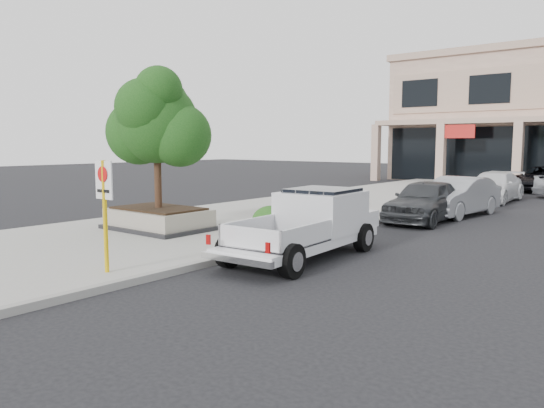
{
  "coord_description": "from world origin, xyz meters",
  "views": [
    {
      "loc": [
        7.04,
        -8.94,
        2.78
      ],
      "look_at": [
        -1.4,
        1.5,
        1.25
      ],
      "focal_mm": 35.0,
      "sensor_mm": 36.0,
      "label": 1
    }
  ],
  "objects_px": {
    "planter_tree": "(163,123)",
    "planter": "(159,219)",
    "curb_car_a": "(425,201)",
    "curb_car_c": "(493,187)",
    "curb_car_b": "(457,197)",
    "pickup_truck": "(302,225)",
    "no_parking_sign": "(105,201)",
    "curb_car_d": "(543,179)"
  },
  "relations": [
    {
      "from": "planter_tree",
      "to": "curb_car_b",
      "type": "relative_size",
      "value": 0.88
    },
    {
      "from": "planter",
      "to": "curb_car_c",
      "type": "distance_m",
      "value": 16.89
    },
    {
      "from": "no_parking_sign",
      "to": "curb_car_d",
      "type": "height_order",
      "value": "no_parking_sign"
    },
    {
      "from": "planter",
      "to": "curb_car_c",
      "type": "xyz_separation_m",
      "value": [
        5.23,
        16.06,
        0.23
      ]
    },
    {
      "from": "curb_car_b",
      "to": "pickup_truck",
      "type": "bearing_deg",
      "value": -84.9
    },
    {
      "from": "planter",
      "to": "pickup_truck",
      "type": "xyz_separation_m",
      "value": [
        5.52,
        -0.1,
        0.35
      ]
    },
    {
      "from": "planter_tree",
      "to": "curb_car_d",
      "type": "xyz_separation_m",
      "value": [
        5.7,
        23.41,
        -2.69
      ]
    },
    {
      "from": "curb_car_b",
      "to": "curb_car_d",
      "type": "xyz_separation_m",
      "value": [
        0.14,
        13.7,
        -0.03
      ]
    },
    {
      "from": "curb_car_c",
      "to": "curb_car_d",
      "type": "relative_size",
      "value": 0.93
    },
    {
      "from": "planter",
      "to": "curb_car_a",
      "type": "relative_size",
      "value": 0.72
    },
    {
      "from": "curb_car_a",
      "to": "curb_car_c",
      "type": "xyz_separation_m",
      "value": [
        -0.14,
        8.46,
        -0.05
      ]
    },
    {
      "from": "curb_car_a",
      "to": "curb_car_b",
      "type": "relative_size",
      "value": 0.98
    },
    {
      "from": "planter_tree",
      "to": "no_parking_sign",
      "type": "relative_size",
      "value": 1.74
    },
    {
      "from": "curb_car_a",
      "to": "curb_car_d",
      "type": "height_order",
      "value": "curb_car_a"
    },
    {
      "from": "curb_car_b",
      "to": "planter_tree",
      "type": "bearing_deg",
      "value": -113.67
    },
    {
      "from": "no_parking_sign",
      "to": "curb_car_c",
      "type": "xyz_separation_m",
      "value": [
        1.68,
        20.3,
        -0.92
      ]
    },
    {
      "from": "curb_car_b",
      "to": "curb_car_c",
      "type": "xyz_separation_m",
      "value": [
        -0.47,
        6.2,
        -0.04
      ]
    },
    {
      "from": "planter",
      "to": "curb_car_b",
      "type": "distance_m",
      "value": 11.4
    },
    {
      "from": "planter_tree",
      "to": "curb_car_c",
      "type": "height_order",
      "value": "planter_tree"
    },
    {
      "from": "pickup_truck",
      "to": "curb_car_b",
      "type": "height_order",
      "value": "pickup_truck"
    },
    {
      "from": "curb_car_a",
      "to": "curb_car_b",
      "type": "xyz_separation_m",
      "value": [
        0.33,
        2.26,
        -0.01
      ]
    },
    {
      "from": "curb_car_c",
      "to": "curb_car_b",
      "type": "bearing_deg",
      "value": -86.57
    },
    {
      "from": "curb_car_a",
      "to": "curb_car_b",
      "type": "distance_m",
      "value": 2.29
    },
    {
      "from": "planter_tree",
      "to": "curb_car_a",
      "type": "xyz_separation_m",
      "value": [
        5.23,
        7.45,
        -2.65
      ]
    },
    {
      "from": "planter_tree",
      "to": "curb_car_b",
      "type": "xyz_separation_m",
      "value": [
        5.57,
        9.71,
        -2.66
      ]
    },
    {
      "from": "no_parking_sign",
      "to": "curb_car_b",
      "type": "bearing_deg",
      "value": 81.33
    },
    {
      "from": "no_parking_sign",
      "to": "curb_car_a",
      "type": "relative_size",
      "value": 0.51
    },
    {
      "from": "curb_car_a",
      "to": "curb_car_c",
      "type": "height_order",
      "value": "curb_car_a"
    },
    {
      "from": "pickup_truck",
      "to": "curb_car_b",
      "type": "relative_size",
      "value": 1.15
    },
    {
      "from": "planter",
      "to": "curb_car_a",
      "type": "xyz_separation_m",
      "value": [
        5.37,
        7.6,
        0.29
      ]
    },
    {
      "from": "no_parking_sign",
      "to": "curb_car_b",
      "type": "xyz_separation_m",
      "value": [
        2.15,
        14.1,
        -0.88
      ]
    },
    {
      "from": "curb_car_c",
      "to": "pickup_truck",
      "type": "bearing_deg",
      "value": -89.9
    },
    {
      "from": "planter",
      "to": "no_parking_sign",
      "type": "height_order",
      "value": "no_parking_sign"
    },
    {
      "from": "planter",
      "to": "curb_car_b",
      "type": "xyz_separation_m",
      "value": [
        5.7,
        9.86,
        0.28
      ]
    },
    {
      "from": "curb_car_a",
      "to": "planter_tree",
      "type": "bearing_deg",
      "value": -127.57
    },
    {
      "from": "curb_car_c",
      "to": "curb_car_a",
      "type": "bearing_deg",
      "value": -89.99
    },
    {
      "from": "planter_tree",
      "to": "curb_car_c",
      "type": "relative_size",
      "value": 0.82
    },
    {
      "from": "curb_car_a",
      "to": "curb_car_d",
      "type": "relative_size",
      "value": 0.85
    },
    {
      "from": "planter_tree",
      "to": "planter",
      "type": "bearing_deg",
      "value": -131.03
    },
    {
      "from": "planter",
      "to": "curb_car_c",
      "type": "bearing_deg",
      "value": 71.97
    },
    {
      "from": "no_parking_sign",
      "to": "curb_car_b",
      "type": "relative_size",
      "value": 0.5
    },
    {
      "from": "curb_car_b",
      "to": "curb_car_d",
      "type": "bearing_deg",
      "value": 95.58
    }
  ]
}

